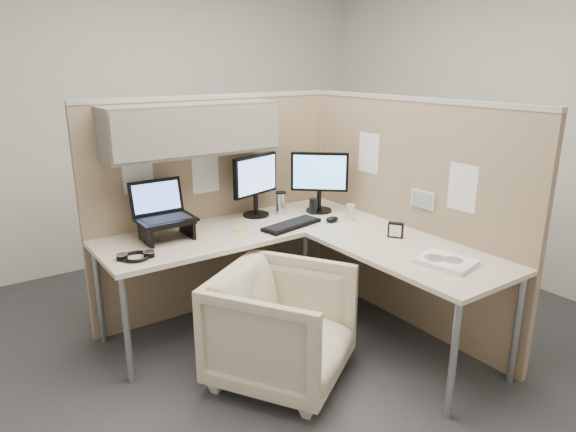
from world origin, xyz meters
TOP-DOWN VIEW (x-y plane):
  - ground at (0.00, 0.00)m, footprint 4.50×4.50m
  - partition_back at (-0.22, 0.83)m, footprint 2.00×0.36m
  - partition_right at (0.90, -0.07)m, footprint 0.07×2.03m
  - desk at (0.12, 0.13)m, footprint 2.00×1.98m
  - office_chair at (-0.27, -0.23)m, footprint 0.99×0.97m
  - monitor_left at (0.14, 0.72)m, footprint 0.43×0.20m
  - monitor_right at (0.60, 0.54)m, footprint 0.35×0.32m
  - laptop_station at (-0.63, 0.63)m, footprint 0.36×0.31m
  - keyboard at (0.20, 0.35)m, footprint 0.49×0.24m
  - mouse at (0.51, 0.27)m, footprint 0.12×0.08m
  - travel_mug at (0.32, 0.66)m, footprint 0.08×0.08m
  - soda_can_green at (0.65, 0.22)m, footprint 0.07×0.07m
  - soda_can_silver at (0.53, 0.52)m, footprint 0.07×0.07m
  - sticky_note_b at (0.02, 0.32)m, footprint 0.09×0.09m
  - sticky_note_d at (-0.15, 0.49)m, footprint 0.09×0.09m
  - sticky_note_c at (-0.45, 0.59)m, footprint 0.10×0.10m
  - headphones at (-0.92, 0.38)m, footprint 0.22×0.22m
  - paper_stack at (0.52, -0.74)m, footprint 0.30×0.35m
  - desk_clock at (0.63, -0.24)m, footprint 0.09×0.11m

SIDE VIEW (x-z plane):
  - ground at x=0.00m, z-range 0.00..0.00m
  - office_chair at x=-0.27m, z-range 0.00..0.76m
  - desk at x=0.12m, z-range 0.32..1.05m
  - sticky_note_b at x=0.02m, z-range 0.73..0.74m
  - sticky_note_d at x=-0.15m, z-range 0.73..0.74m
  - sticky_note_c at x=-0.45m, z-range 0.73..0.74m
  - keyboard at x=0.20m, z-range 0.73..0.75m
  - headphones at x=-0.92m, z-range 0.73..0.76m
  - paper_stack at x=0.52m, z-range 0.73..0.76m
  - mouse at x=0.51m, z-range 0.73..0.77m
  - desk_clock at x=0.63m, z-range 0.73..0.83m
  - soda_can_green at x=0.65m, z-range 0.73..0.85m
  - soda_can_silver at x=0.53m, z-range 0.73..0.85m
  - travel_mug at x=0.32m, z-range 0.73..0.90m
  - partition_right at x=0.90m, z-range 0.00..1.63m
  - laptop_station at x=-0.63m, z-range 0.69..1.06m
  - monitor_left at x=0.14m, z-range 0.77..1.24m
  - monitor_right at x=0.60m, z-range 0.77..1.24m
  - partition_back at x=-0.22m, z-range 0.28..1.91m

